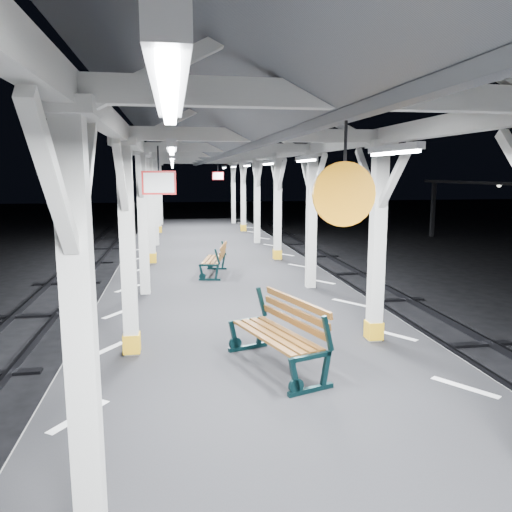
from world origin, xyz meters
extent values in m
plane|color=black|center=(0.00, 0.00, 0.00)|extent=(120.00, 120.00, 0.00)
cube|color=black|center=(0.00, 0.00, 0.50)|extent=(6.00, 50.00, 1.00)
cube|color=silver|center=(-2.45, 0.00, 1.00)|extent=(1.00, 48.00, 0.01)
cube|color=silver|center=(2.45, 0.00, 1.00)|extent=(1.00, 48.00, 0.01)
cube|color=beige|center=(-2.00, -2.00, 2.60)|extent=(0.22, 0.22, 3.20)
cube|color=beige|center=(-2.00, -2.00, 4.26)|extent=(0.40, 0.40, 0.12)
cube|color=beige|center=(-2.00, -1.45, 3.75)|extent=(0.10, 0.99, 0.99)
cube|color=beige|center=(-2.00, -2.55, 3.75)|extent=(0.10, 0.99, 0.99)
cube|color=beige|center=(-2.00, 2.00, 2.60)|extent=(0.22, 0.22, 3.20)
cube|color=beige|center=(-2.00, 2.00, 4.26)|extent=(0.40, 0.40, 0.12)
cube|color=gold|center=(-2.00, 2.00, 1.18)|extent=(0.26, 0.26, 0.30)
cube|color=beige|center=(-2.00, 2.55, 3.75)|extent=(0.10, 0.99, 0.99)
cube|color=beige|center=(-2.00, 1.45, 3.75)|extent=(0.10, 0.99, 0.99)
cube|color=beige|center=(-2.00, 6.00, 2.60)|extent=(0.22, 0.22, 3.20)
cube|color=beige|center=(-2.00, 6.00, 4.26)|extent=(0.40, 0.40, 0.12)
cube|color=beige|center=(-2.00, 6.55, 3.75)|extent=(0.10, 0.99, 0.99)
cube|color=beige|center=(-2.00, 5.45, 3.75)|extent=(0.10, 0.99, 0.99)
cube|color=beige|center=(-2.00, 10.00, 2.60)|extent=(0.22, 0.22, 3.20)
cube|color=beige|center=(-2.00, 10.00, 4.26)|extent=(0.40, 0.40, 0.12)
cube|color=gold|center=(-2.00, 10.00, 1.18)|extent=(0.26, 0.26, 0.30)
cube|color=beige|center=(-2.00, 10.55, 3.75)|extent=(0.10, 0.99, 0.99)
cube|color=beige|center=(-2.00, 9.45, 3.75)|extent=(0.10, 0.99, 0.99)
cube|color=beige|center=(-2.00, 14.00, 2.60)|extent=(0.22, 0.22, 3.20)
cube|color=beige|center=(-2.00, 14.00, 4.26)|extent=(0.40, 0.40, 0.12)
cube|color=beige|center=(-2.00, 14.55, 3.75)|extent=(0.10, 0.99, 0.99)
cube|color=beige|center=(-2.00, 13.45, 3.75)|extent=(0.10, 0.99, 0.99)
cube|color=beige|center=(-2.00, 18.00, 2.60)|extent=(0.22, 0.22, 3.20)
cube|color=beige|center=(-2.00, 18.00, 4.26)|extent=(0.40, 0.40, 0.12)
cube|color=gold|center=(-2.00, 18.00, 1.18)|extent=(0.26, 0.26, 0.30)
cube|color=beige|center=(-2.00, 18.55, 3.75)|extent=(0.10, 0.99, 0.99)
cube|color=beige|center=(-2.00, 17.45, 3.75)|extent=(0.10, 0.99, 0.99)
cube|color=beige|center=(-2.00, 22.00, 2.60)|extent=(0.22, 0.22, 3.20)
cube|color=beige|center=(-2.00, 22.00, 4.26)|extent=(0.40, 0.40, 0.12)
cube|color=beige|center=(-2.00, 22.55, 3.75)|extent=(0.10, 0.99, 0.99)
cube|color=beige|center=(-2.00, 21.45, 3.75)|extent=(0.10, 0.99, 0.99)
cube|color=beige|center=(2.00, 2.00, 2.60)|extent=(0.22, 0.22, 3.20)
cube|color=beige|center=(2.00, 2.00, 4.26)|extent=(0.40, 0.40, 0.12)
cube|color=gold|center=(2.00, 2.00, 1.18)|extent=(0.26, 0.26, 0.30)
cube|color=beige|center=(2.00, 2.55, 3.75)|extent=(0.10, 0.99, 0.99)
cube|color=beige|center=(2.00, 1.45, 3.75)|extent=(0.10, 0.99, 0.99)
cube|color=beige|center=(2.00, 6.00, 2.60)|extent=(0.22, 0.22, 3.20)
cube|color=beige|center=(2.00, 6.00, 4.26)|extent=(0.40, 0.40, 0.12)
cube|color=beige|center=(2.00, 6.55, 3.75)|extent=(0.10, 0.99, 0.99)
cube|color=beige|center=(2.00, 5.45, 3.75)|extent=(0.10, 0.99, 0.99)
cube|color=beige|center=(2.00, 10.00, 2.60)|extent=(0.22, 0.22, 3.20)
cube|color=beige|center=(2.00, 10.00, 4.26)|extent=(0.40, 0.40, 0.12)
cube|color=gold|center=(2.00, 10.00, 1.18)|extent=(0.26, 0.26, 0.30)
cube|color=beige|center=(2.00, 10.55, 3.75)|extent=(0.10, 0.99, 0.99)
cube|color=beige|center=(2.00, 9.45, 3.75)|extent=(0.10, 0.99, 0.99)
cube|color=beige|center=(2.00, 14.00, 2.60)|extent=(0.22, 0.22, 3.20)
cube|color=beige|center=(2.00, 14.00, 4.26)|extent=(0.40, 0.40, 0.12)
cube|color=beige|center=(2.00, 14.55, 3.75)|extent=(0.10, 0.99, 0.99)
cube|color=beige|center=(2.00, 13.45, 3.75)|extent=(0.10, 0.99, 0.99)
cube|color=beige|center=(2.00, 18.00, 2.60)|extent=(0.22, 0.22, 3.20)
cube|color=beige|center=(2.00, 18.00, 4.26)|extent=(0.40, 0.40, 0.12)
cube|color=gold|center=(2.00, 18.00, 1.18)|extent=(0.26, 0.26, 0.30)
cube|color=beige|center=(2.00, 18.55, 3.75)|extent=(0.10, 0.99, 0.99)
cube|color=beige|center=(2.00, 17.45, 3.75)|extent=(0.10, 0.99, 0.99)
cube|color=beige|center=(2.00, 22.00, 2.60)|extent=(0.22, 0.22, 3.20)
cube|color=beige|center=(2.00, 22.00, 4.26)|extent=(0.40, 0.40, 0.12)
cube|color=beige|center=(2.00, 22.55, 3.75)|extent=(0.10, 0.99, 0.99)
cube|color=beige|center=(2.00, 21.45, 3.75)|extent=(0.10, 0.99, 0.99)
cube|color=beige|center=(-2.00, 0.00, 4.38)|extent=(0.18, 48.00, 0.24)
cube|color=beige|center=(2.00, 0.00, 4.38)|extent=(0.18, 48.00, 0.24)
cube|color=beige|center=(0.00, -2.00, 4.38)|extent=(4.20, 0.14, 0.20)
cube|color=beige|center=(0.00, 2.00, 4.38)|extent=(4.20, 0.14, 0.20)
cube|color=beige|center=(0.00, 6.00, 4.38)|extent=(4.20, 0.14, 0.20)
cube|color=beige|center=(0.00, 10.00, 4.38)|extent=(4.20, 0.14, 0.20)
cube|color=beige|center=(0.00, 14.00, 4.38)|extent=(4.20, 0.14, 0.20)
cube|color=beige|center=(0.00, 18.00, 4.38)|extent=(4.20, 0.14, 0.20)
cube|color=beige|center=(0.00, 22.00, 4.38)|extent=(4.20, 0.14, 0.20)
cube|color=beige|center=(0.00, 0.00, 5.30)|extent=(0.16, 48.00, 0.20)
cube|color=#4D5054|center=(-1.30, 0.00, 4.92)|extent=(2.80, 49.00, 1.45)
cube|color=#4D5054|center=(1.30, 0.00, 4.92)|extent=(2.80, 49.00, 1.45)
cube|color=silver|center=(-1.30, -4.00, 4.10)|extent=(0.10, 1.35, 0.08)
cube|color=white|center=(-1.30, -4.00, 4.05)|extent=(0.05, 1.25, 0.05)
cube|color=silver|center=(-1.30, 0.00, 4.10)|extent=(0.10, 1.35, 0.08)
cube|color=white|center=(-1.30, 0.00, 4.05)|extent=(0.05, 1.25, 0.05)
cube|color=silver|center=(-1.30, 4.00, 4.10)|extent=(0.10, 1.35, 0.08)
cube|color=white|center=(-1.30, 4.00, 4.05)|extent=(0.05, 1.25, 0.05)
cube|color=silver|center=(-1.30, 8.00, 4.10)|extent=(0.10, 1.35, 0.08)
cube|color=white|center=(-1.30, 8.00, 4.05)|extent=(0.05, 1.25, 0.05)
cube|color=silver|center=(-1.30, 12.00, 4.10)|extent=(0.10, 1.35, 0.08)
cube|color=white|center=(-1.30, 12.00, 4.05)|extent=(0.05, 1.25, 0.05)
cube|color=silver|center=(-1.30, 16.00, 4.10)|extent=(0.10, 1.35, 0.08)
cube|color=white|center=(-1.30, 16.00, 4.05)|extent=(0.05, 1.25, 0.05)
cube|color=silver|center=(-1.30, 20.00, 4.10)|extent=(0.10, 1.35, 0.08)
cube|color=white|center=(-1.30, 20.00, 4.05)|extent=(0.05, 1.25, 0.05)
cube|color=silver|center=(1.30, 0.00, 4.10)|extent=(0.10, 1.35, 0.08)
cube|color=white|center=(1.30, 0.00, 4.05)|extent=(0.05, 1.25, 0.05)
cube|color=silver|center=(1.30, 4.00, 4.10)|extent=(0.10, 1.35, 0.08)
cube|color=white|center=(1.30, 4.00, 4.05)|extent=(0.05, 1.25, 0.05)
cube|color=silver|center=(1.30, 8.00, 4.10)|extent=(0.10, 1.35, 0.08)
cube|color=white|center=(1.30, 8.00, 4.05)|extent=(0.05, 1.25, 0.05)
cube|color=silver|center=(1.30, 12.00, 4.10)|extent=(0.10, 1.35, 0.08)
cube|color=white|center=(1.30, 12.00, 4.05)|extent=(0.05, 1.25, 0.05)
cube|color=silver|center=(1.30, 16.00, 4.10)|extent=(0.10, 1.35, 0.08)
cube|color=white|center=(1.30, 16.00, 4.05)|extent=(0.05, 1.25, 0.05)
cube|color=silver|center=(1.30, 20.00, 4.10)|extent=(0.10, 1.35, 0.08)
cube|color=white|center=(1.30, 20.00, 4.05)|extent=(0.05, 1.25, 0.05)
cylinder|color=black|center=(0.00, -2.00, 4.05)|extent=(0.02, 0.02, 0.30)
cylinder|color=orange|center=(0.00, -2.00, 3.65)|extent=(0.50, 0.04, 0.50)
cylinder|color=black|center=(-1.50, 1.88, 4.02)|extent=(0.02, 0.02, 0.36)
cube|color=red|center=(-1.50, 1.88, 3.67)|extent=(0.50, 0.03, 0.35)
cube|color=white|center=(-1.50, 1.88, 3.67)|extent=(0.44, 0.04, 0.29)
cylinder|color=black|center=(0.68, 16.64, 4.02)|extent=(0.02, 0.02, 0.36)
cube|color=red|center=(0.68, 16.64, 3.67)|extent=(0.50, 0.03, 0.35)
cube|color=white|center=(0.68, 16.64, 3.67)|extent=(0.44, 0.05, 0.29)
cube|color=black|center=(14.00, 22.00, 1.65)|extent=(0.20, 0.20, 3.30)
sphere|color=silver|center=(14.00, 16.00, 3.22)|extent=(0.20, 0.20, 0.20)
sphere|color=silver|center=(14.00, 22.00, 3.22)|extent=(0.20, 0.20, 0.20)
cube|color=black|center=(0.40, 0.19, 1.03)|extent=(0.66, 0.28, 0.07)
cube|color=black|center=(0.16, 0.11, 1.26)|extent=(0.18, 0.11, 0.52)
cube|color=black|center=(0.61, 0.26, 1.26)|extent=(0.17, 0.10, 0.52)
cube|color=black|center=(0.63, 0.27, 1.76)|extent=(0.19, 0.11, 0.49)
cube|color=black|center=(-0.17, 1.91, 1.03)|extent=(0.66, 0.28, 0.07)
cube|color=black|center=(-0.41, 1.83, 1.26)|extent=(0.18, 0.11, 0.52)
cube|color=black|center=(0.04, 1.98, 1.26)|extent=(0.17, 0.10, 0.52)
cube|color=black|center=(0.06, 1.99, 1.76)|extent=(0.19, 0.11, 0.49)
cube|color=brown|center=(-0.10, 0.98, 1.51)|extent=(0.64, 1.66, 0.04)
cube|color=brown|center=(0.04, 1.03, 1.51)|extent=(0.64, 1.66, 0.04)
cube|color=brown|center=(0.18, 1.07, 1.51)|extent=(0.64, 1.66, 0.04)
cube|color=brown|center=(0.31, 1.12, 1.51)|extent=(0.64, 1.66, 0.04)
cube|color=brown|center=(0.39, 1.14, 1.67)|extent=(0.59, 1.65, 0.11)
cube|color=brown|center=(0.41, 1.15, 1.81)|extent=(0.59, 1.65, 0.11)
cube|color=brown|center=(0.43, 1.16, 1.96)|extent=(0.59, 1.65, 0.11)
cube|color=black|center=(-0.41, 7.19, 1.03)|extent=(0.57, 0.18, 0.06)
cube|color=black|center=(-0.61, 7.23, 1.22)|extent=(0.15, 0.08, 0.44)
cube|color=black|center=(-0.22, 7.15, 1.22)|extent=(0.14, 0.07, 0.44)
cube|color=black|center=(-0.20, 7.14, 1.64)|extent=(0.16, 0.08, 0.42)
cube|color=black|center=(-0.09, 8.68, 1.03)|extent=(0.57, 0.18, 0.06)
cube|color=black|center=(-0.29, 8.73, 1.22)|extent=(0.15, 0.08, 0.44)
cube|color=black|center=(0.10, 8.64, 1.22)|extent=(0.14, 0.07, 0.44)
cube|color=black|center=(0.12, 8.64, 1.64)|extent=(0.16, 0.08, 0.42)
cube|color=brown|center=(-0.43, 7.97, 1.43)|extent=(0.39, 1.44, 0.03)
cube|color=brown|center=(-0.31, 7.95, 1.43)|extent=(0.39, 1.44, 0.03)
cube|color=brown|center=(-0.19, 7.92, 1.43)|extent=(0.39, 1.44, 0.03)
cube|color=brown|center=(-0.07, 7.90, 1.43)|extent=(0.39, 1.44, 0.03)
cube|color=brown|center=(0.00, 7.88, 1.56)|extent=(0.35, 1.43, 0.09)
cube|color=brown|center=(0.01, 7.88, 1.69)|extent=(0.35, 1.43, 0.09)
cube|color=brown|center=(0.03, 7.87, 1.81)|extent=(0.35, 1.43, 0.09)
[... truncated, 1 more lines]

